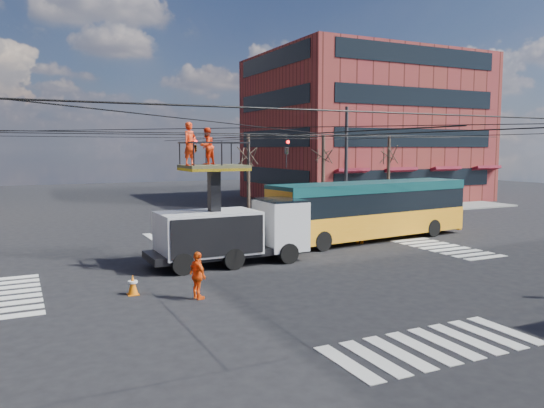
{
  "coord_description": "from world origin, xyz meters",
  "views": [
    {
      "loc": [
        -9.45,
        -20.0,
        5.04
      ],
      "look_at": [
        1.13,
        1.79,
        2.49
      ],
      "focal_mm": 35.0,
      "sensor_mm": 36.0,
      "label": 1
    }
  ],
  "objects": [
    {
      "name": "ground",
      "position": [
        0.0,
        0.0,
        0.0
      ],
      "size": [
        120.0,
        120.0,
        0.0
      ],
      "primitive_type": "plane",
      "color": "black",
      "rests_on": "ground"
    },
    {
      "name": "sidewalk_ne",
      "position": [
        21.0,
        21.0,
        0.06
      ],
      "size": [
        18.0,
        18.0,
        0.12
      ],
      "primitive_type": "cube",
      "color": "slate",
      "rests_on": "ground"
    },
    {
      "name": "crosswalks",
      "position": [
        0.0,
        0.0,
        0.01
      ],
      "size": [
        22.4,
        22.4,
        0.02
      ],
      "primitive_type": null,
      "color": "silver",
      "rests_on": "ground"
    },
    {
      "name": "building_ne",
      "position": [
        21.98,
        23.98,
        7.0
      ],
      "size": [
        20.06,
        16.06,
        14.0
      ],
      "color": "maroon",
      "rests_on": "ground"
    },
    {
      "name": "overhead_network",
      "position": [
        -0.07,
        0.4,
        4.29
      ],
      "size": [
        24.24,
        24.24,
        8.0
      ],
      "color": "#2D2D30",
      "rests_on": "ground"
    },
    {
      "name": "tree_a",
      "position": [
        5.0,
        13.5,
        4.63
      ],
      "size": [
        2.0,
        2.0,
        6.0
      ],
      "color": "#382B21",
      "rests_on": "ground"
    },
    {
      "name": "tree_b",
      "position": [
        11.0,
        13.5,
        4.63
      ],
      "size": [
        2.0,
        2.0,
        6.0
      ],
      "color": "#382B21",
      "rests_on": "ground"
    },
    {
      "name": "tree_c",
      "position": [
        17.0,
        13.5,
        4.63
      ],
      "size": [
        2.0,
        2.0,
        6.0
      ],
      "color": "#382B21",
      "rests_on": "ground"
    },
    {
      "name": "utility_truck",
      "position": [
        -1.01,
        1.44,
        2.01
      ],
      "size": [
        7.03,
        2.73,
        6.11
      ],
      "rotation": [
        0.0,
        0.0,
        0.01
      ],
      "color": "black",
      "rests_on": "ground"
    },
    {
      "name": "city_bus",
      "position": [
        8.16,
        3.75,
        1.73
      ],
      "size": [
        12.58,
        4.03,
        3.2
      ],
      "rotation": [
        0.0,
        0.0,
        0.12
      ],
      "color": "orange",
      "rests_on": "ground"
    },
    {
      "name": "traffic_cone",
      "position": [
        -5.96,
        -1.79,
        0.35
      ],
      "size": [
        0.36,
        0.36,
        0.7
      ],
      "primitive_type": "cone",
      "color": "orange",
      "rests_on": "ground"
    },
    {
      "name": "worker_ground",
      "position": [
        -4.1,
        -3.29,
        0.81
      ],
      "size": [
        0.57,
        1.01,
        1.62
      ],
      "primitive_type": "imported",
      "rotation": [
        0.0,
        0.0,
        1.77
      ],
      "color": "#FF5810",
      "rests_on": "ground"
    },
    {
      "name": "flagger",
      "position": [
        6.98,
        3.09,
        1.03
      ],
      "size": [
        1.44,
        1.51,
        2.06
      ],
      "primitive_type": "imported",
      "rotation": [
        0.0,
        0.0,
        -0.86
      ],
      "color": "orange",
      "rests_on": "ground"
    }
  ]
}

